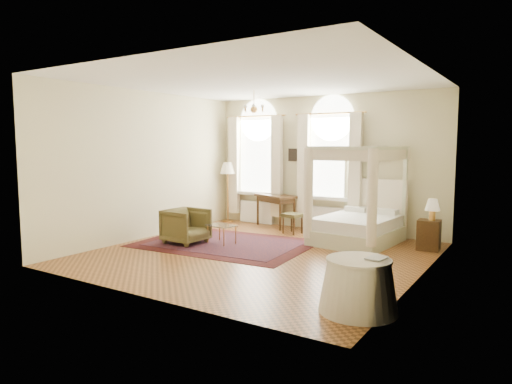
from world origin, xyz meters
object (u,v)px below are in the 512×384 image
Objects in this scene: canopy_bed at (357,221)px; side_table at (358,286)px; nightstand at (429,235)px; coffee_table at (222,227)px; armchair at (186,226)px; stool at (293,217)px; floor_lamp at (228,171)px; writing_desk at (276,199)px.

canopy_bed reaches higher than side_table.
coffee_table is at bearing -155.27° from nightstand.
nightstand is 0.74× the size of armchair.
stool is at bearing 179.31° from nightstand.
floor_lamp reaches higher than side_table.
floor_lamp reaches higher than stool.
nightstand is at bearing 24.73° from coffee_table.
stool is (0.80, -0.56, -0.31)m from writing_desk.
side_table is (-0.01, -4.03, 0.03)m from nightstand.
nightstand is at bearing -8.76° from writing_desk.
writing_desk is at bearing 171.24° from nightstand.
stool is (-1.65, 0.18, -0.07)m from canopy_bed.
writing_desk is 0.77× the size of floor_lamp.
canopy_bed is 1.47m from nightstand.
writing_desk is 6.06m from side_table.
stool is at bearing -31.05° from armchair.
canopy_bed reaches higher than floor_lamp.
canopy_bed is 4.15m from side_table.
floor_lamp is at bearing 19.76° from armchair.
writing_desk reaches higher than coffee_table.
coffee_table is 0.41× the size of floor_lamp.
writing_desk is 1.51× the size of armchair.
stool is 2.61m from armchair.
coffee_table is at bearing -145.79° from canopy_bed.
armchair is 0.51× the size of floor_lamp.
floor_lamp reaches higher than coffee_table.
side_table is (3.84, -2.25, -0.03)m from coffee_table.
writing_desk is at bearing 91.11° from coffee_table.
floor_lamp is at bearing 169.68° from canopy_bed.
writing_desk is (-2.45, 0.74, 0.24)m from canopy_bed.
canopy_bed is 1.67m from stool.
side_table is at bearing -90.18° from nightstand.
canopy_bed reaches higher than coffee_table.
nightstand is 0.92× the size of coffee_table.
canopy_bed reaches higher than nightstand.
canopy_bed is 4.12m from floor_lamp.
writing_desk is 1.87× the size of coffee_table.
floor_lamp reaches higher than nightstand.
armchair reaches higher than coffee_table.
nightstand is 4.25m from coffee_table.
coffee_table is 0.66× the size of side_table.
side_table is at bearing -30.40° from coffee_table.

